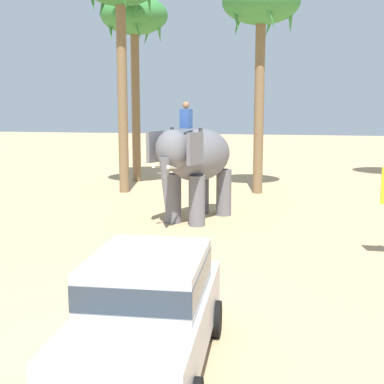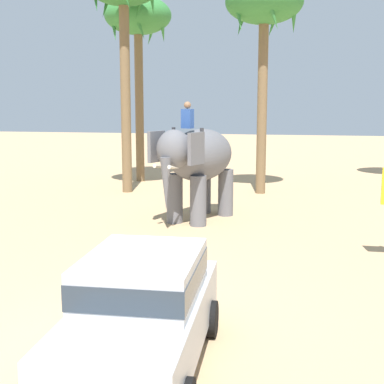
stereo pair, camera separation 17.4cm
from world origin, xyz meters
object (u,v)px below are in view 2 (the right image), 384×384
Objects in this scene: palm_tree_near_hut at (264,9)px; palm_tree_far_back at (138,22)px; car_sedan_foreground at (142,307)px; elephant_with_mahout at (197,160)px.

palm_tree_far_back is at bearing 158.27° from palm_tree_near_hut.
car_sedan_foreground is 10.13m from elephant_with_mahout.
palm_tree_far_back is (-6.19, 2.46, 0.04)m from palm_tree_near_hut.
palm_tree_far_back is at bearing 118.83° from elephant_with_mahout.
elephant_with_mahout is at bearing -61.17° from palm_tree_far_back.
palm_tree_far_back reaches higher than elephant_with_mahout.
elephant_with_mahout reaches higher than car_sedan_foreground.
elephant_with_mahout is 0.45× the size of palm_tree_far_back.
elephant_with_mahout is 11.12m from palm_tree_far_back.
palm_tree_near_hut reaches higher than car_sedan_foreground.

